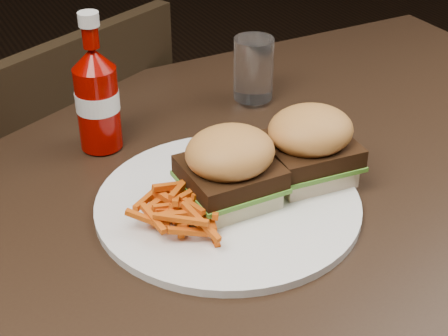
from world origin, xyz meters
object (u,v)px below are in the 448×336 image
dining_table (252,201)px  plate (228,204)px  ketchup_bottle (98,108)px  tumbler (253,68)px  chair_far (45,213)px

dining_table → plate: 0.06m
ketchup_bottle → tumbler: (0.25, 0.02, -0.01)m
dining_table → tumbler: size_ratio=12.62×
tumbler → plate: bearing=-125.9°
plate → tumbler: size_ratio=3.35×
chair_far → tumbler: size_ratio=4.10×
dining_table → chair_far: (-0.17, 0.52, -0.30)m
dining_table → ketchup_bottle: size_ratio=10.44×
plate → tumbler: bearing=54.1°
plate → chair_far: bearing=102.3°
chair_far → plate: size_ratio=1.23×
ketchup_bottle → chair_far: bearing=95.6°
chair_far → plate: (0.12, -0.55, 0.33)m
plate → ketchup_bottle: ketchup_bottle is taller
chair_far → tumbler: tumbler is taller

